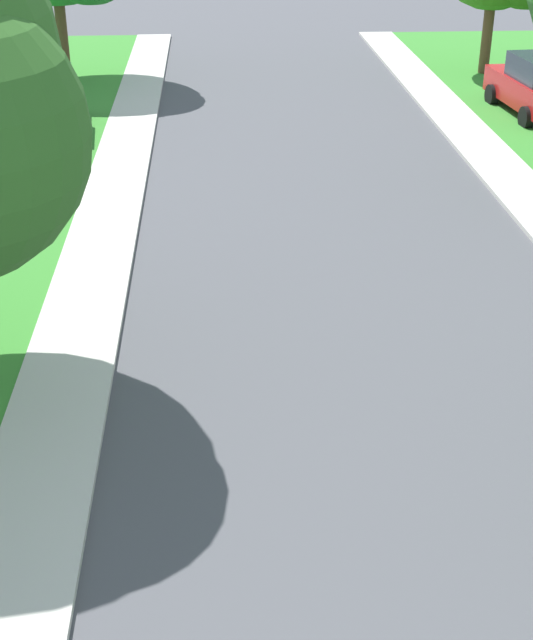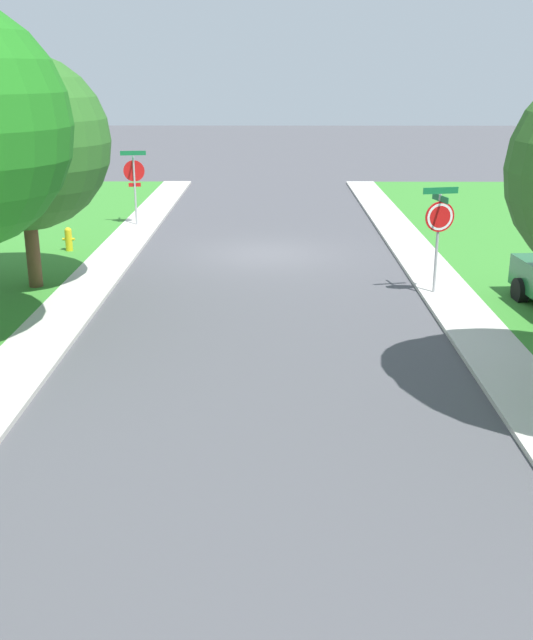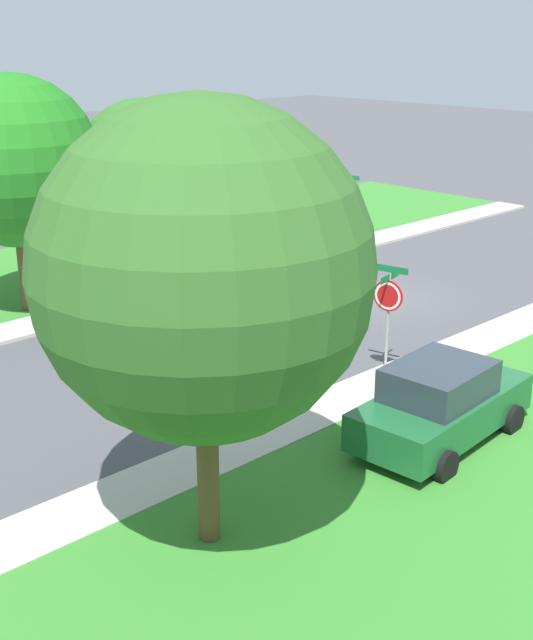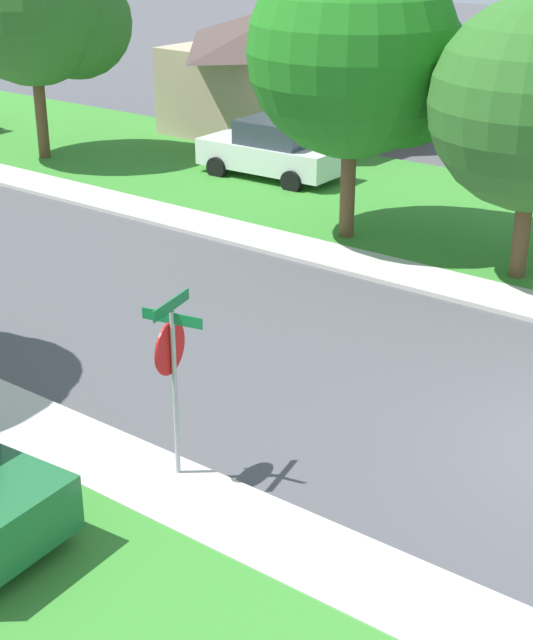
{
  "view_description": "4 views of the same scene",
  "coord_description": "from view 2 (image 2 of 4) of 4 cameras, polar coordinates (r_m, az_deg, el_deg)",
  "views": [
    {
      "loc": [
        -2.42,
        0.68,
        7.08
      ],
      "look_at": [
        -1.74,
        11.44,
        1.4
      ],
      "focal_mm": 50.5,
      "sensor_mm": 36.0,
      "label": 1
    },
    {
      "loc": [
        -0.2,
        23.37,
        5.47
      ],
      "look_at": [
        -0.1,
        10.95,
        1.4
      ],
      "focal_mm": 42.6,
      "sensor_mm": 36.0,
      "label": 2
    },
    {
      "loc": [
        -16.11,
        19.74,
        8.0
      ],
      "look_at": [
        -2.29,
        6.67,
        1.4
      ],
      "focal_mm": 47.28,
      "sensor_mm": 36.0,
      "label": 3
    },
    {
      "loc": [
        -13.04,
        -3.6,
        7.66
      ],
      "look_at": [
        -1.61,
        5.13,
        1.4
      ],
      "focal_mm": 54.7,
      "sensor_mm": 36.0,
      "label": 4
    }
  ],
  "objects": [
    {
      "name": "ground_plane",
      "position": [
        24.0,
        -0.04,
        4.98
      ],
      "size": [
        120.0,
        120.0,
        0.0
      ],
      "primitive_type": "plane",
      "color": "#4C4C51"
    },
    {
      "name": "tree_sidewalk_mid",
      "position": [
        20.57,
        -18.37,
        12.19
      ],
      "size": [
        4.7,
        4.38,
        5.99
      ],
      "color": "brown",
      "rests_on": "ground"
    },
    {
      "name": "stop_sign_near_corner",
      "position": [
        28.42,
        -9.91,
        10.62
      ],
      "size": [
        0.91,
        0.91,
        2.77
      ],
      "color": "#9E9EA3",
      "rests_on": "ground"
    },
    {
      "name": "stop_sign_far_corner",
      "position": [
        19.49,
        12.83,
        7.11
      ],
      "size": [
        0.9,
        0.9,
        2.77
      ],
      "color": "#9E9EA3",
      "rests_on": "ground"
    },
    {
      "name": "fire_hydrant",
      "position": [
        24.83,
        -14.64,
        5.87
      ],
      "size": [
        0.38,
        0.22,
        0.83
      ],
      "color": "gold",
      "rests_on": "ground"
    }
  ]
}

